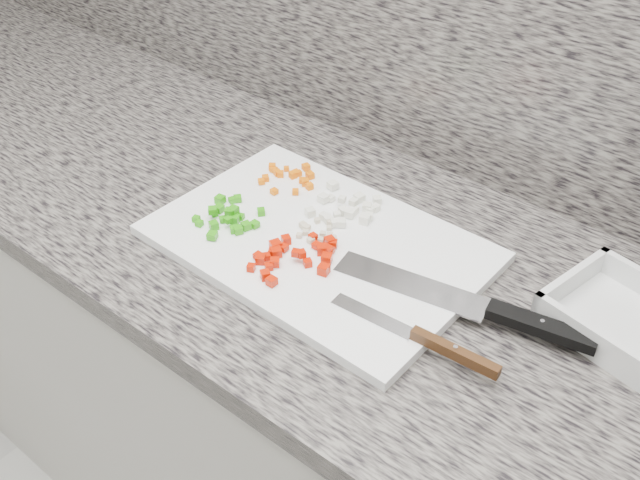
% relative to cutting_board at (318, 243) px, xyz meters
% --- Properties ---
extents(cabinet, '(3.92, 0.62, 0.86)m').
position_rel_cutting_board_xyz_m(cabinet, '(0.09, 0.03, -0.48)').
color(cabinet, silver).
rests_on(cabinet, ground).
extents(countertop, '(3.96, 0.64, 0.04)m').
position_rel_cutting_board_xyz_m(countertop, '(0.09, 0.03, -0.03)').
color(countertop, '#6A645D').
rests_on(countertop, cabinet).
extents(backsplash, '(3.92, 0.02, 0.60)m').
position_rel_cutting_board_xyz_m(backsplash, '(0.09, 0.33, 0.29)').
color(backsplash, '#6A645D').
rests_on(backsplash, countertop).
extents(cutting_board, '(0.51, 0.34, 0.02)m').
position_rel_cutting_board_xyz_m(cutting_board, '(0.00, 0.00, 0.00)').
color(cutting_board, white).
rests_on(cutting_board, countertop).
extents(carrot_pile, '(0.10, 0.11, 0.01)m').
position_rel_cutting_board_xyz_m(carrot_pile, '(-0.14, 0.10, 0.01)').
color(carrot_pile, orange).
rests_on(carrot_pile, cutting_board).
extents(onion_pile, '(0.12, 0.11, 0.02)m').
position_rel_cutting_board_xyz_m(onion_pile, '(-0.01, 0.09, 0.02)').
color(onion_pile, white).
rests_on(onion_pile, cutting_board).
extents(green_pepper_pile, '(0.10, 0.12, 0.02)m').
position_rel_cutting_board_xyz_m(green_pepper_pile, '(-0.14, -0.05, 0.02)').
color(green_pepper_pile, '#2B990D').
rests_on(green_pepper_pile, cutting_board).
extents(red_pepper_pile, '(0.11, 0.14, 0.02)m').
position_rel_cutting_board_xyz_m(red_pepper_pile, '(0.00, -0.06, 0.02)').
color(red_pepper_pile, red).
rests_on(red_pepper_pile, cutting_board).
extents(garlic_pile, '(0.07, 0.07, 0.01)m').
position_rel_cutting_board_xyz_m(garlic_pile, '(-0.01, 0.01, 0.01)').
color(garlic_pile, beige).
rests_on(garlic_pile, cutting_board).
extents(chef_knife, '(0.37, 0.10, 0.02)m').
position_rel_cutting_board_xyz_m(chef_knife, '(0.29, 0.02, 0.01)').
color(chef_knife, white).
rests_on(chef_knife, cutting_board).
extents(paring_knife, '(0.25, 0.03, 0.02)m').
position_rel_cutting_board_xyz_m(paring_knife, '(0.26, -0.08, 0.01)').
color(paring_knife, white).
rests_on(paring_knife, cutting_board).
extents(tray, '(0.25, 0.20, 0.05)m').
position_rel_cutting_board_xyz_m(tray, '(0.45, 0.12, 0.01)').
color(tray, silver).
rests_on(tray, countertop).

